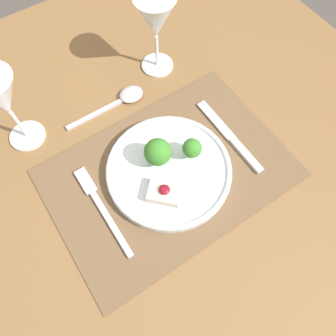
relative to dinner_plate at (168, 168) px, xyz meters
name	(u,v)px	position (x,y,z in m)	size (l,w,h in m)	color
ground_plane	(168,251)	(0.00, 0.00, -0.80)	(8.00, 8.00, 0.00)	#4C4742
dining_table	(169,189)	(0.00, 0.00, -0.11)	(1.20, 1.27, 0.78)	brown
placemat	(169,173)	(0.00, 0.00, -0.02)	(0.49, 0.33, 0.00)	brown
dinner_plate	(168,168)	(0.00, 0.00, 0.00)	(0.26, 0.26, 0.08)	silver
fork	(100,204)	(-0.15, 0.01, -0.01)	(0.02, 0.21, 0.01)	#B2B2B7
knife	(233,140)	(0.16, -0.02, -0.01)	(0.02, 0.21, 0.01)	#B2B2B7
spoon	(125,98)	(0.02, 0.21, -0.01)	(0.20, 0.05, 0.02)	#B2B2B7
wine_glass_near	(156,21)	(0.14, 0.26, 0.11)	(0.09, 0.09, 0.19)	white
wine_glass_far	(1,99)	(-0.21, 0.24, 0.11)	(0.09, 0.09, 0.19)	white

